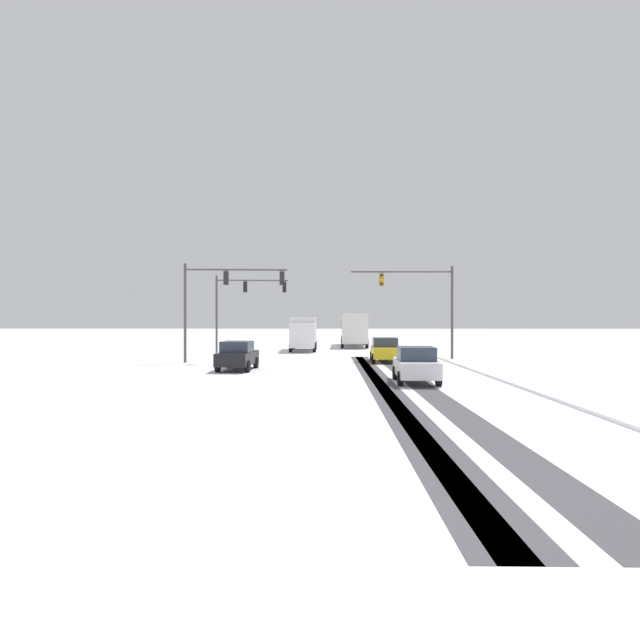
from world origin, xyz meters
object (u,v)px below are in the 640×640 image
at_px(car_white_third, 416,365).
at_px(car_black_second, 238,355).
at_px(traffic_signal_far_left, 242,298).
at_px(traffic_signal_near_right, 423,295).
at_px(traffic_signal_near_left, 221,291).
at_px(box_truck_delivery, 304,333).
at_px(bus_oncoming, 354,327).
at_px(car_yellow_cab_lead, 385,350).

bearing_deg(car_white_third, car_black_second, 146.57).
distance_m(traffic_signal_far_left, car_black_second, 16.05).
distance_m(traffic_signal_near_right, car_black_second, 14.13).
relative_size(traffic_signal_near_left, box_truck_delivery, 0.91).
relative_size(traffic_signal_near_left, bus_oncoming, 0.61).
bearing_deg(traffic_signal_near_left, traffic_signal_near_right, 7.52).
height_order(traffic_signal_far_left, box_truck_delivery, traffic_signal_far_left).
distance_m(traffic_signal_far_left, car_yellow_cab_lead, 15.15).
bearing_deg(car_white_third, box_truck_delivery, 104.13).
height_order(traffic_signal_near_left, car_black_second, traffic_signal_near_left).
bearing_deg(traffic_signal_near_right, traffic_signal_far_left, 149.32).
bearing_deg(box_truck_delivery, traffic_signal_near_right, -52.50).
xyz_separation_m(traffic_signal_near_left, bus_oncoming, (9.67, 20.99, -2.68)).
xyz_separation_m(car_yellow_cab_lead, box_truck_delivery, (-6.00, 12.85, 0.82)).
bearing_deg(car_black_second, traffic_signal_near_left, 110.12).
xyz_separation_m(traffic_signal_far_left, car_yellow_cab_lead, (11.06, -9.62, -3.83)).
relative_size(traffic_signal_far_left, car_black_second, 1.56).
height_order(car_yellow_cab_lead, car_black_second, same).
relative_size(car_white_third, box_truck_delivery, 0.56).
xyz_separation_m(traffic_signal_near_left, box_truck_delivery, (4.79, 13.23, -3.04)).
distance_m(traffic_signal_near_right, bus_oncoming, 19.75).
xyz_separation_m(car_yellow_cab_lead, car_black_second, (-8.81, -5.80, 0.00)).
height_order(traffic_signal_near_right, car_white_third, traffic_signal_near_right).
bearing_deg(car_yellow_cab_lead, car_black_second, -146.63).
relative_size(traffic_signal_near_right, box_truck_delivery, 0.95).
bearing_deg(car_yellow_cab_lead, car_white_third, -89.08).
distance_m(car_white_third, bus_oncoming, 32.40).
distance_m(traffic_signal_far_left, box_truck_delivery, 6.72).
xyz_separation_m(car_yellow_cab_lead, bus_oncoming, (-1.13, 20.60, 1.18)).
bearing_deg(traffic_signal_near_right, car_white_third, -101.13).
height_order(car_yellow_cab_lead, bus_oncoming, bus_oncoming).
height_order(car_white_third, box_truck_delivery, box_truck_delivery).
bearing_deg(traffic_signal_far_left, bus_oncoming, 47.88).
bearing_deg(car_yellow_cab_lead, traffic_signal_near_left, -177.96).
bearing_deg(bus_oncoming, car_black_second, -106.22).
relative_size(car_yellow_cab_lead, car_black_second, 0.99).
distance_m(traffic_signal_near_right, box_truck_delivery, 14.70).
relative_size(traffic_signal_near_left, car_black_second, 1.62).
xyz_separation_m(traffic_signal_near_left, car_black_second, (1.99, -5.42, -3.86)).
bearing_deg(bus_oncoming, traffic_signal_near_right, -78.51).
height_order(bus_oncoming, box_truck_delivery, bus_oncoming).
xyz_separation_m(bus_oncoming, box_truck_delivery, (-4.88, -7.76, -0.36)).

